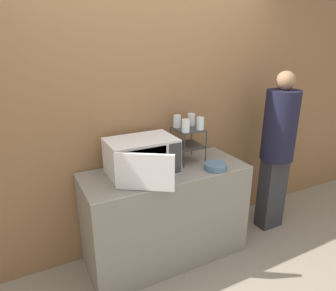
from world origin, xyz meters
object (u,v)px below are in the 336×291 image
Objects in this scene: dish_rack at (188,138)px; bowl at (215,166)px; glass_back_right at (191,120)px; person at (278,144)px; microwave at (142,157)px; glass_front_right at (200,124)px; glass_front_left at (186,126)px; glass_back_left at (177,121)px.

bowl is (0.11, -0.27, -0.20)m from dish_rack.
person is (0.88, -0.25, -0.31)m from glass_back_right.
microwave is 0.38× the size of person.
glass_front_left is at bearing -178.26° from glass_front_right.
dish_rack is 0.36m from bowl.
glass_front_right is at bearing 1.74° from glass_front_left.
glass_front_right is at bearing -49.15° from glass_back_left.
person is (1.03, -0.26, -0.31)m from glass_back_left.
dish_rack is 2.76× the size of glass_front_left.
glass_back_left is (-0.14, 0.16, 0.00)m from glass_front_right.
glass_front_left is 0.07× the size of person.
person is at bearing -6.29° from glass_front_right.
glass_back_left is at bearing 86.79° from glass_front_left.
person is at bearing 6.76° from bowl.
glass_front_right is 0.58× the size of bowl.
microwave is at bearing 175.53° from person.
person reaches higher than microwave.
glass_back_left is 0.58× the size of bowl.
microwave is at bearing 177.23° from glass_front_left.
glass_front_left is at bearing -2.77° from microwave.
person reaches higher than dish_rack.
glass_front_left is 0.58× the size of bowl.
bowl is (0.04, -0.20, -0.34)m from glass_front_right.
bowl is (0.60, -0.21, -0.12)m from microwave.
glass_back_right is (0.56, 0.14, 0.22)m from microwave.
glass_back_right is 0.97m from person.
person is at bearing -5.13° from glass_front_left.
dish_rack is at bearing -51.46° from glass_back_left.
dish_rack reaches higher than bowl.
glass_back_left is at bearing 165.74° from person.
person reaches higher than glass_back_right.
glass_front_left is 0.22m from glass_back_right.
dish_rack is (0.48, 0.06, 0.08)m from microwave.
glass_front_right is at bearing 101.96° from bowl.
glass_front_right is at bearing -46.76° from dish_rack.
glass_front_left and glass_back_left have the same top height.
glass_front_left is 1.08m from person.
bowl is at bearing -19.58° from microwave.
dish_rack is at bearing 169.66° from person.
glass_back_left is at bearing 130.85° from glass_front_right.
glass_front_left reaches higher than microwave.
bowl is 0.12× the size of person.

